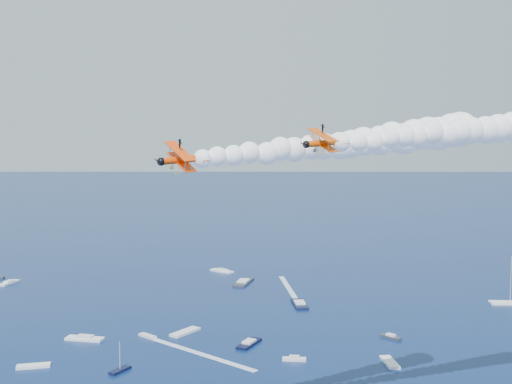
{
  "coord_description": "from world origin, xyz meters",
  "views": [
    {
      "loc": [
        2.12,
        -74.45,
        57.73
      ],
      "look_at": [
        3.66,
        19.9,
        49.29
      ],
      "focal_mm": 45.45,
      "sensor_mm": 36.0,
      "label": 1
    }
  ],
  "objects": [
    {
      "name": "biplane_lead",
      "position": [
        14.05,
        22.75,
        56.43
      ],
      "size": [
        9.11,
        10.49,
        7.0
      ],
      "primitive_type": null,
      "rotation": [
        -0.26,
        0.07,
        3.46
      ],
      "color": "#DF4B04"
    },
    {
      "name": "boat_wakes",
      "position": [
        -26.94,
        118.55,
        0.03
      ],
      "size": [
        119.18,
        106.59,
        0.04
      ],
      "color": "white",
      "rests_on": "ground"
    },
    {
      "name": "biplane_trail",
      "position": [
        -6.74,
        17.05,
        54.16
      ],
      "size": [
        10.48,
        11.61,
        7.74
      ],
      "primitive_type": null,
      "rotation": [
        -0.32,
        0.07,
        3.6
      ],
      "color": "#F63E05"
    },
    {
      "name": "smoke_trail_trail",
      "position": [
        18.13,
        29.23,
        56.25
      ],
      "size": [
        57.65,
        47.29,
        10.34
      ],
      "primitive_type": null,
      "rotation": [
        0.0,
        0.0,
        3.6
      ],
      "color": "white"
    },
    {
      "name": "spectator_boats",
      "position": [
        -6.94,
        118.02,
        0.35
      ],
      "size": [
        208.76,
        169.95,
        0.7
      ],
      "color": "black",
      "rests_on": "ground"
    },
    {
      "name": "smoke_trail_lead",
      "position": [
        40.39,
        31.33,
        58.52
      ],
      "size": [
        57.17,
        36.86,
        10.34
      ],
      "primitive_type": null,
      "rotation": [
        0.0,
        0.0,
        3.46
      ],
      "color": "white"
    }
  ]
}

